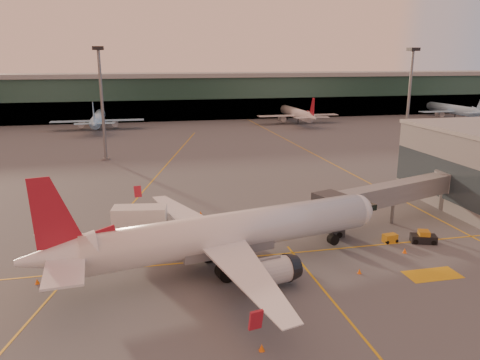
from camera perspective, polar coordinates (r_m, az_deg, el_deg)
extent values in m
plane|color=#4C4F54|center=(52.27, 2.97, -11.46)|extent=(600.00, 600.00, 0.00)
cube|color=gold|center=(56.64, 1.60, -9.30)|extent=(80.00, 0.25, 0.01)
cube|color=gold|center=(93.09, -10.49, 0.06)|extent=(31.30, 115.98, 0.01)
cube|color=gold|center=(125.02, 7.65, 3.87)|extent=(0.25, 160.00, 0.01)
cube|color=gold|center=(47.18, 11.75, -14.82)|extent=(0.25, 30.00, 0.01)
cube|color=gold|center=(56.33, 22.40, -10.61)|extent=(6.00, 3.00, 0.01)
cube|color=#19382D|center=(188.22, -8.82, 9.84)|extent=(400.00, 18.00, 16.00)
cube|color=gray|center=(187.73, -8.93, 12.52)|extent=(400.00, 20.00, 1.60)
cube|color=black|center=(180.14, -8.58, 8.37)|extent=(400.00, 1.00, 8.00)
cube|color=#2D3D47|center=(80.13, 22.73, 0.49)|extent=(0.30, 21.60, 6.00)
cylinder|color=slate|center=(111.90, -16.44, 8.63)|extent=(0.70, 0.70, 25.00)
cube|color=black|center=(111.44, -16.92, 15.13)|extent=(2.40, 2.40, 0.80)
cube|color=slate|center=(113.69, -16.00, 2.49)|extent=(1.60, 1.60, 0.50)
cylinder|color=slate|center=(127.29, 19.88, 9.01)|extent=(0.70, 0.70, 25.00)
cube|color=black|center=(126.88, 20.38, 14.71)|extent=(2.40, 2.40, 0.80)
cube|color=slate|center=(128.87, 19.41, 3.59)|extent=(1.60, 1.60, 0.50)
cylinder|color=white|center=(52.61, -0.56, -6.17)|extent=(33.59, 11.33, 4.29)
sphere|color=white|center=(61.04, 13.91, -3.65)|extent=(4.21, 4.21, 4.21)
cube|color=black|center=(61.63, 14.83, -3.01)|extent=(2.48, 3.14, 0.75)
cone|color=white|center=(48.44, -21.47, -8.71)|extent=(8.04, 5.55, 4.08)
cube|color=white|center=(45.04, -20.62, -10.26)|extent=(3.98, 7.17, 0.21)
cylinder|color=silver|center=(48.50, 3.59, -11.10)|extent=(4.98, 3.68, 2.79)
cylinder|color=black|center=(50.67, -1.79, -11.12)|extent=(2.21, 1.88, 1.93)
cylinder|color=black|center=(50.41, -1.80, -10.51)|extent=(0.39, 0.39, 1.18)
cube|color=white|center=(51.83, -21.32, -7.04)|extent=(5.66, 7.71, 0.21)
cylinder|color=silver|center=(59.35, -2.45, -6.16)|extent=(4.98, 3.68, 2.79)
cylinder|color=black|center=(55.38, -4.10, -8.83)|extent=(2.21, 1.88, 1.93)
cylinder|color=black|center=(55.15, -4.11, -8.26)|extent=(0.39, 0.39, 1.18)
cube|color=slate|center=(52.66, -1.78, -7.79)|extent=(11.09, 5.62, 1.72)
cylinder|color=black|center=(60.25, 11.28, -7.10)|extent=(1.50, 1.13, 1.35)
cube|color=slate|center=(69.58, 18.24, -1.46)|extent=(24.26, 10.45, 2.70)
cube|color=#2D3035|center=(61.67, 10.84, -3.00)|extent=(4.32, 4.32, 3.00)
cube|color=#2D3035|center=(64.11, 11.62, -5.55)|extent=(1.60, 2.40, 2.40)
cylinder|color=black|center=(63.45, 11.99, -6.56)|extent=(0.80, 0.40, 0.80)
cylinder|color=black|center=(65.32, 11.19, -5.89)|extent=(0.80, 0.40, 0.80)
cylinder|color=slate|center=(70.42, 18.06, -3.77)|extent=(0.50, 0.50, 3.29)
cylinder|color=slate|center=(79.22, 24.08, -0.11)|extent=(4.40, 4.40, 3.00)
cylinder|color=slate|center=(79.95, 23.87, -2.15)|extent=(2.40, 2.40, 3.29)
cube|color=#A33B17|center=(60.68, -11.64, -7.07)|extent=(4.02, 3.25, 1.71)
cube|color=silver|center=(59.81, -12.10, -4.68)|extent=(6.97, 3.80, 3.19)
cylinder|color=black|center=(59.87, -13.75, -7.86)|extent=(1.07, 0.55, 1.03)
cylinder|color=black|center=(59.30, -9.80, -7.86)|extent=(1.07, 0.55, 1.03)
cube|color=#C78518|center=(63.65, 17.81, -6.76)|extent=(1.91, 1.30, 1.07)
cylinder|color=black|center=(63.02, 17.53, -7.26)|extent=(0.47, 0.28, 0.44)
cylinder|color=black|center=(63.87, 18.54, -7.05)|extent=(0.47, 0.28, 0.44)
cube|color=black|center=(64.95, 21.46, -6.68)|extent=(3.50, 2.63, 1.01)
cube|color=#C78518|center=(64.72, 21.51, -6.11)|extent=(1.72, 1.83, 0.83)
cylinder|color=black|center=(64.09, 20.63, -7.07)|extent=(0.70, 0.48, 0.64)
cylinder|color=black|center=(64.64, 22.54, -7.07)|extent=(0.70, 0.48, 0.64)
cone|color=orange|center=(60.89, 19.44, -8.11)|extent=(0.50, 0.50, 0.63)
cube|color=orange|center=(61.00, 19.42, -8.37)|extent=(0.43, 0.43, 0.03)
cone|color=orange|center=(54.52, -23.50, -11.25)|extent=(0.46, 0.46, 0.59)
cube|color=orange|center=(54.63, -23.47, -11.51)|extent=(0.40, 0.40, 0.03)
cone|color=orange|center=(40.16, 2.67, -19.71)|extent=(0.49, 0.49, 0.62)
cube|color=orange|center=(40.32, 2.66, -20.06)|extent=(0.42, 0.42, 0.03)
cone|color=orange|center=(71.16, -4.82, -4.03)|extent=(0.48, 0.48, 0.60)
cube|color=orange|center=(71.25, -4.81, -4.24)|extent=(0.41, 0.41, 0.03)
cone|color=orange|center=(53.99, 14.36, -10.71)|extent=(0.44, 0.44, 0.56)
cube|color=orange|center=(54.11, 14.34, -10.97)|extent=(0.38, 0.38, 0.03)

